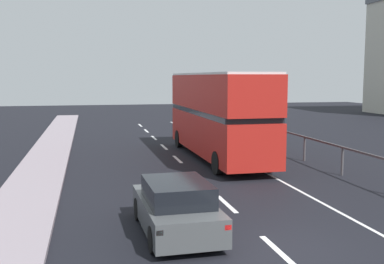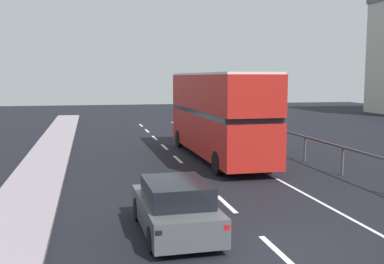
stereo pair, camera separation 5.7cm
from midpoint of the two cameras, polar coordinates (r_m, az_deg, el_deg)
ground_plane at (r=11.78m, az=9.92°, el=-13.96°), size 75.39×120.00×0.10m
lane_paint_markings at (r=20.25m, az=5.31°, el=-4.96°), size 3.22×46.00×0.01m
bridge_side_railing at (r=21.97m, az=15.50°, el=-1.68°), size 0.10×42.00×1.22m
double_decker_bus_red at (r=23.50m, az=3.04°, el=2.33°), size 2.66×11.03×4.29m
hatchback_car_near at (r=12.44m, az=-2.09°, el=-9.19°), size 1.90×4.07×1.42m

